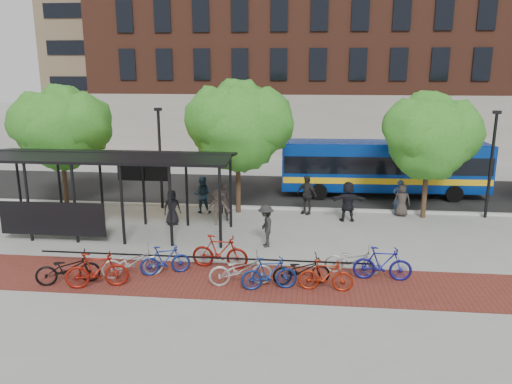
# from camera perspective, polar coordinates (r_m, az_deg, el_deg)

# --- Properties ---
(ground) EXTENTS (160.00, 160.00, 0.00)m
(ground) POSITION_cam_1_polar(r_m,az_deg,el_deg) (21.69, 4.67, -4.95)
(ground) COLOR #9E9E99
(ground) RESTS_ON ground
(asphalt_street) EXTENTS (160.00, 8.00, 0.01)m
(asphalt_street) POSITION_cam_1_polar(r_m,az_deg,el_deg) (29.38, 5.07, 0.11)
(asphalt_street) COLOR black
(asphalt_street) RESTS_ON ground
(curb) EXTENTS (160.00, 0.25, 0.12)m
(curb) POSITION_cam_1_polar(r_m,az_deg,el_deg) (25.50, 4.90, -1.91)
(curb) COLOR #B7B7B2
(curb) RESTS_ON ground
(brick_strip) EXTENTS (24.00, 3.00, 0.01)m
(brick_strip) POSITION_cam_1_polar(r_m,az_deg,el_deg) (17.20, -2.55, -10.11)
(brick_strip) COLOR maroon
(brick_strip) RESTS_ON ground
(bike_rack_rail) EXTENTS (12.00, 0.05, 0.95)m
(bike_rack_rail) POSITION_cam_1_polar(r_m,az_deg,el_deg) (18.24, -6.22, -8.74)
(bike_rack_rail) COLOR black
(bike_rack_rail) RESTS_ON ground
(building_brick) EXTENTS (55.00, 14.00, 20.00)m
(building_brick) POSITION_cam_1_polar(r_m,az_deg,el_deg) (47.60, 18.46, 16.89)
(building_brick) COLOR brown
(building_brick) RESTS_ON ground
(bus_shelter) EXTENTS (10.60, 3.07, 3.60)m
(bus_shelter) POSITION_cam_1_polar(r_m,az_deg,el_deg) (22.15, -16.77, 2.92)
(bus_shelter) COLOR black
(bus_shelter) RESTS_ON ground
(tree_a) EXTENTS (4.90, 4.00, 6.18)m
(tree_a) POSITION_cam_1_polar(r_m,az_deg,el_deg) (27.00, -21.31, 7.13)
(tree_a) COLOR #382619
(tree_a) RESTS_ON ground
(tree_b) EXTENTS (5.15, 4.20, 6.47)m
(tree_b) POSITION_cam_1_polar(r_m,az_deg,el_deg) (24.23, -1.86, 7.91)
(tree_b) COLOR #382619
(tree_b) RESTS_ON ground
(tree_c) EXTENTS (4.66, 3.80, 5.92)m
(tree_c) POSITION_cam_1_polar(r_m,az_deg,el_deg) (24.72, 19.40, 6.30)
(tree_c) COLOR #382619
(tree_c) RESTS_ON ground
(lamp_post_left) EXTENTS (0.35, 0.20, 5.12)m
(lamp_post_left) POSITION_cam_1_polar(r_m,az_deg,el_deg) (25.59, -10.90, 4.12)
(lamp_post_left) COLOR black
(lamp_post_left) RESTS_ON ground
(lamp_post_right) EXTENTS (0.35, 0.20, 5.12)m
(lamp_post_right) POSITION_cam_1_polar(r_m,az_deg,el_deg) (25.97, 25.31, 3.16)
(lamp_post_right) COLOR black
(lamp_post_right) RESTS_ON ground
(bus) EXTENTS (11.39, 3.02, 3.05)m
(bus) POSITION_cam_1_polar(r_m,az_deg,el_deg) (28.82, 14.35, 3.01)
(bus) COLOR navy
(bus) RESTS_ON ground
(bike_0) EXTENTS (2.19, 1.41, 1.09)m
(bike_0) POSITION_cam_1_polar(r_m,az_deg,el_deg) (17.91, -20.70, -8.17)
(bike_0) COLOR black
(bike_0) RESTS_ON ground
(bike_1) EXTENTS (2.11, 1.11, 1.22)m
(bike_1) POSITION_cam_1_polar(r_m,az_deg,el_deg) (17.27, -17.74, -8.51)
(bike_1) COLOR maroon
(bike_1) RESTS_ON ground
(bike_2) EXTENTS (2.22, 1.44, 1.10)m
(bike_2) POSITION_cam_1_polar(r_m,az_deg,el_deg) (17.80, -13.95, -7.77)
(bike_2) COLOR #B6B6B9
(bike_2) RESTS_ON ground
(bike_3) EXTENTS (1.81, 1.14, 1.05)m
(bike_3) POSITION_cam_1_polar(r_m,az_deg,el_deg) (17.80, -10.34, -7.65)
(bike_3) COLOR navy
(bike_3) RESTS_ON ground
(bike_5) EXTENTS (2.09, 0.72, 1.23)m
(bike_5) POSITION_cam_1_polar(r_m,az_deg,el_deg) (18.06, -4.14, -6.83)
(bike_5) COLOR maroon
(bike_5) RESTS_ON ground
(bike_6) EXTENTS (2.21, 1.16, 1.11)m
(bike_6) POSITION_cam_1_polar(r_m,az_deg,el_deg) (16.66, -1.78, -8.86)
(bike_6) COLOR #AAA9AC
(bike_6) RESTS_ON ground
(bike_7) EXTENTS (1.92, 0.94, 1.11)m
(bike_7) POSITION_cam_1_polar(r_m,az_deg,el_deg) (16.35, 1.50, -9.30)
(bike_7) COLOR navy
(bike_7) RESTS_ON ground
(bike_8) EXTENTS (2.03, 1.07, 1.02)m
(bike_8) POSITION_cam_1_polar(r_m,az_deg,el_deg) (16.81, 5.21, -8.88)
(bike_8) COLOR black
(bike_8) RESTS_ON ground
(bike_9) EXTENTS (1.79, 0.54, 1.07)m
(bike_9) POSITION_cam_1_polar(r_m,az_deg,el_deg) (16.43, 7.98, -9.42)
(bike_9) COLOR #9E250E
(bike_9) RESTS_ON ground
(bike_10) EXTENTS (2.01, 0.87, 1.02)m
(bike_10) POSITION_cam_1_polar(r_m,az_deg,el_deg) (17.87, 10.99, -7.65)
(bike_10) COLOR #A7A7A9
(bike_10) RESTS_ON ground
(bike_11) EXTENTS (1.99, 0.63, 1.18)m
(bike_11) POSITION_cam_1_polar(r_m,az_deg,el_deg) (17.56, 14.25, -7.94)
(bike_11) COLOR navy
(bike_11) RESTS_ON ground
(pedestrian_0) EXTENTS (0.95, 0.85, 1.63)m
(pedestrian_0) POSITION_cam_1_polar(r_m,az_deg,el_deg) (23.15, -9.57, -1.77)
(pedestrian_0) COLOR black
(pedestrian_0) RESTS_ON ground
(pedestrian_1) EXTENTS (0.71, 0.49, 1.87)m
(pedestrian_1) POSITION_cam_1_polar(r_m,az_deg,el_deg) (23.51, -3.75, -1.04)
(pedestrian_1) COLOR #372F2C
(pedestrian_1) RESTS_ON ground
(pedestrian_2) EXTENTS (0.93, 0.74, 1.83)m
(pedestrian_2) POSITION_cam_1_polar(r_m,az_deg,el_deg) (24.87, -6.18, -0.31)
(pedestrian_2) COLOR #1B2F41
(pedestrian_2) RESTS_ON ground
(pedestrian_3) EXTENTS (1.20, 0.88, 1.67)m
(pedestrian_3) POSITION_cam_1_polar(r_m,az_deg,el_deg) (22.88, -4.39, -1.74)
(pedestrian_3) COLOR brown
(pedestrian_3) RESTS_ON ground
(pedestrian_4) EXTENTS (1.21, 1.03, 1.94)m
(pedestrian_4) POSITION_cam_1_polar(r_m,az_deg,el_deg) (24.63, 5.80, -0.30)
(pedestrian_4) COLOR #252525
(pedestrian_4) RESTS_ON ground
(pedestrian_5) EXTENTS (1.81, 0.69, 1.91)m
(pedestrian_5) POSITION_cam_1_polar(r_m,az_deg,el_deg) (23.74, 10.45, -1.06)
(pedestrian_5) COLOR black
(pedestrian_5) RESTS_ON ground
(pedestrian_6) EXTENTS (0.83, 0.59, 1.60)m
(pedestrian_6) POSITION_cam_1_polar(r_m,az_deg,el_deg) (25.19, 16.35, -0.90)
(pedestrian_6) COLOR #39312D
(pedestrian_6) RESTS_ON ground
(pedestrian_7) EXTENTS (0.65, 0.43, 1.76)m
(pedestrian_7) POSITION_cam_1_polar(r_m,az_deg,el_deg) (25.30, 16.04, -0.62)
(pedestrian_7) COLOR #1F2D49
(pedestrian_7) RESTS_ON ground
(pedestrian_9) EXTENTS (0.88, 1.24, 1.74)m
(pedestrian_9) POSITION_cam_1_polar(r_m,az_deg,el_deg) (20.06, 1.13, -3.88)
(pedestrian_9) COLOR #242424
(pedestrian_9) RESTS_ON ground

